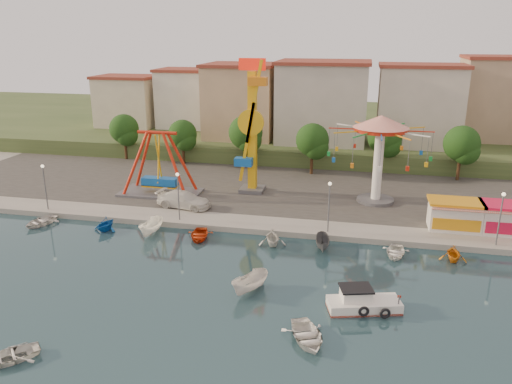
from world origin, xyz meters
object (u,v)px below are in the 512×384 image
(rowboat_a, at_px, (307,336))
(skiff, at_px, (250,283))
(kamikaze_tower, at_px, (253,130))
(van, at_px, (184,200))
(pirate_ship_ride, at_px, (159,165))
(wave_swinger, at_px, (380,139))
(cabin_motorboat, at_px, (362,303))

(rowboat_a, height_order, skiff, skiff)
(kamikaze_tower, relative_size, van, 2.59)
(pirate_ship_ride, distance_m, wave_swinger, 26.81)
(wave_swinger, bearing_deg, skiff, -113.14)
(pirate_ship_ride, height_order, rowboat_a, pirate_ship_ride)
(skiff, relative_size, van, 0.63)
(wave_swinger, xyz_separation_m, rowboat_a, (-4.81, -29.24, -7.77))
(cabin_motorboat, bearing_deg, wave_swinger, 71.46)
(cabin_motorboat, relative_size, skiff, 1.44)
(rowboat_a, relative_size, skiff, 1.02)
(cabin_motorboat, bearing_deg, van, 123.85)
(wave_swinger, relative_size, skiff, 2.88)
(wave_swinger, distance_m, rowboat_a, 30.63)
(rowboat_a, distance_m, skiff, 7.76)
(pirate_ship_ride, relative_size, rowboat_a, 2.43)
(cabin_motorboat, height_order, skiff, cabin_motorboat)
(skiff, bearing_deg, pirate_ship_ride, 155.89)
(cabin_motorboat, relative_size, van, 0.91)
(kamikaze_tower, distance_m, skiff, 25.89)
(wave_swinger, xyz_separation_m, van, (-21.76, -6.77, -6.67))
(cabin_motorboat, distance_m, skiff, 8.87)
(kamikaze_tower, bearing_deg, rowboat_a, -70.77)
(skiff, bearing_deg, rowboat_a, -19.64)
(wave_swinger, relative_size, cabin_motorboat, 2.01)
(wave_swinger, bearing_deg, pirate_ship_ride, -174.39)
(van, bearing_deg, wave_swinger, -64.50)
(rowboat_a, relative_size, van, 0.65)
(kamikaze_tower, relative_size, wave_swinger, 1.42)
(kamikaze_tower, height_order, wave_swinger, kamikaze_tower)
(cabin_motorboat, xyz_separation_m, rowboat_a, (-3.60, -4.93, -0.08))
(cabin_motorboat, bearing_deg, skiff, 159.23)
(rowboat_a, xyz_separation_m, van, (-16.95, 22.46, 1.10))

